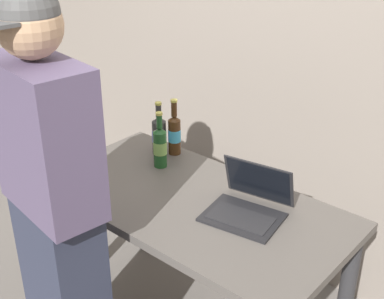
% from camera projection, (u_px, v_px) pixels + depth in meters
% --- Properties ---
extents(desk, '(1.41, 0.73, 0.75)m').
position_uv_depth(desk, '(192.00, 222.00, 2.37)').
color(desk, '#56514C').
rests_on(desk, ground).
extents(laptop, '(0.36, 0.35, 0.21)m').
position_uv_depth(laptop, '(248.00, 204.00, 2.20)').
color(laptop, black).
rests_on(laptop, desk).
extents(beer_bottle_green, '(0.07, 0.07, 0.29)m').
position_uv_depth(beer_bottle_green, '(159.00, 134.00, 2.68)').
color(beer_bottle_green, '#333333').
rests_on(beer_bottle_green, desk).
extents(beer_bottle_dark, '(0.07, 0.07, 0.30)m').
position_uv_depth(beer_bottle_dark, '(174.00, 133.00, 2.68)').
color(beer_bottle_dark, '#472B14').
rests_on(beer_bottle_dark, desk).
extents(beer_bottle_amber, '(0.07, 0.07, 0.29)m').
position_uv_depth(beer_bottle_amber, '(160.00, 146.00, 2.55)').
color(beer_bottle_amber, '#1E5123').
rests_on(beer_bottle_amber, desk).
extents(person_figure, '(0.47, 0.33, 1.75)m').
position_uv_depth(person_figure, '(56.00, 214.00, 1.95)').
color(person_figure, '#2D3347').
rests_on(person_figure, ground).
extents(back_wall, '(6.00, 0.10, 2.60)m').
position_uv_depth(back_wall, '(294.00, 44.00, 2.61)').
color(back_wall, gray).
rests_on(back_wall, ground).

